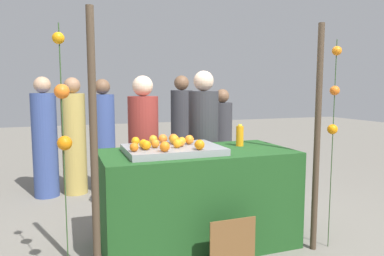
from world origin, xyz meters
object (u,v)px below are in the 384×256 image
at_px(vendor_right, 203,150).
at_px(orange_0, 144,144).
at_px(orange_1, 155,144).
at_px(vendor_left, 144,156).
at_px(juice_bottle, 240,136).
at_px(chalkboard_sign, 232,248).
at_px(stall_counter, 197,198).

bearing_deg(vendor_right, orange_0, -140.59).
height_order(orange_1, vendor_left, vendor_left).
relative_size(juice_bottle, vendor_left, 0.14).
distance_m(orange_1, chalkboard_sign, 1.09).
bearing_deg(vendor_left, chalkboard_sign, -72.17).
height_order(chalkboard_sign, vendor_right, vendor_right).
height_order(orange_0, vendor_right, vendor_right).
xyz_separation_m(stall_counter, juice_bottle, (0.51, 0.12, 0.56)).
bearing_deg(orange_0, juice_bottle, 8.62).
bearing_deg(chalkboard_sign, vendor_left, 107.83).
bearing_deg(vendor_left, orange_1, -94.03).
bearing_deg(juice_bottle, orange_1, -169.75).
bearing_deg(stall_counter, vendor_right, 63.87).
xyz_separation_m(orange_0, juice_bottle, (1.03, 0.16, 0.01)).
xyz_separation_m(orange_0, vendor_right, (0.84, 0.69, -0.22)).
bearing_deg(chalkboard_sign, orange_0, 134.02).
distance_m(stall_counter, orange_1, 0.70).
xyz_separation_m(orange_1, chalkboard_sign, (0.48, -0.59, -0.78)).
relative_size(juice_bottle, vendor_right, 0.13).
bearing_deg(juice_bottle, vendor_right, 109.08).
distance_m(orange_1, juice_bottle, 0.94).
relative_size(orange_0, chalkboard_sign, 0.17).
bearing_deg(vendor_right, vendor_left, 177.44).
bearing_deg(orange_0, orange_1, -6.30).
height_order(orange_0, vendor_left, vendor_left).
distance_m(orange_0, vendor_right, 1.11).
height_order(stall_counter, vendor_left, vendor_left).
distance_m(stall_counter, vendor_right, 0.80).
xyz_separation_m(stall_counter, vendor_left, (-0.37, 0.68, 0.30)).
relative_size(orange_0, vendor_right, 0.05).
bearing_deg(stall_counter, orange_1, -173.12).
distance_m(chalkboard_sign, vendor_left, 1.49).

